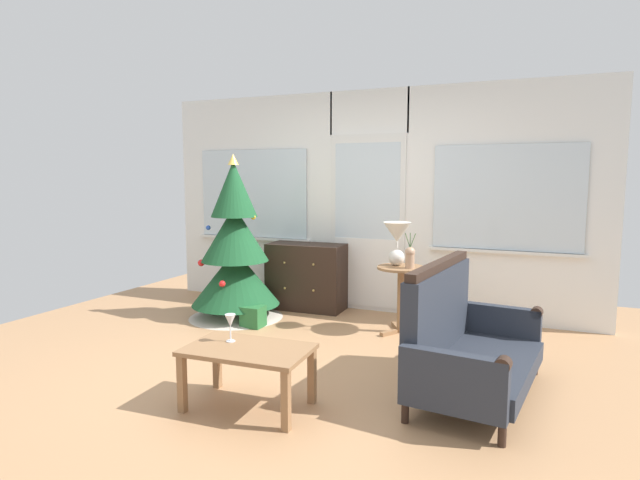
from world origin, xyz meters
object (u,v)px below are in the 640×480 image
(side_table, at_px, (401,286))
(wine_glass, at_px, (230,322))
(dresser_cabinet, at_px, (306,276))
(settee_sofa, at_px, (464,343))
(table_lamp, at_px, (397,238))
(gift_box, at_px, (253,316))
(coffee_table, at_px, (248,357))
(christmas_tree, at_px, (235,256))
(flower_vase, at_px, (410,256))

(side_table, xyz_separation_m, wine_glass, (-0.68, -2.05, 0.08))
(dresser_cabinet, height_order, settee_sofa, settee_sofa)
(table_lamp, bearing_deg, side_table, -33.69)
(gift_box, bearing_deg, coffee_table, -60.26)
(christmas_tree, xyz_separation_m, gift_box, (0.37, -0.25, -0.58))
(christmas_tree, relative_size, gift_box, 8.23)
(wine_glass, bearing_deg, dresser_cabinet, 103.17)
(coffee_table, xyz_separation_m, wine_glass, (-0.18, 0.06, 0.21))
(coffee_table, bearing_deg, table_lamp, 78.46)
(table_lamp, xyz_separation_m, wine_glass, (-0.62, -2.09, -0.39))
(wine_glass, xyz_separation_m, gift_box, (-0.79, 1.63, -0.45))
(settee_sofa, bearing_deg, gift_box, 159.17)
(side_table, xyz_separation_m, flower_vase, (0.10, -0.06, 0.31))
(settee_sofa, bearing_deg, side_table, 122.00)
(dresser_cabinet, distance_m, wine_glass, 2.61)
(christmas_tree, distance_m, flower_vase, 1.94)
(christmas_tree, xyz_separation_m, coffee_table, (1.34, -1.94, -0.33))
(wine_glass, height_order, gift_box, wine_glass)
(settee_sofa, distance_m, wine_glass, 1.68)
(flower_vase, bearing_deg, coffee_table, -106.28)
(settee_sofa, distance_m, flower_vase, 1.48)
(settee_sofa, height_order, table_lamp, table_lamp)
(coffee_table, bearing_deg, side_table, 76.70)
(settee_sofa, bearing_deg, wine_glass, -152.74)
(side_table, relative_size, gift_box, 3.06)
(settee_sofa, relative_size, flower_vase, 4.25)
(dresser_cabinet, height_order, coffee_table, dresser_cabinet)
(dresser_cabinet, height_order, table_lamp, table_lamp)
(dresser_cabinet, height_order, gift_box, dresser_cabinet)
(side_table, xyz_separation_m, coffee_table, (-0.50, -2.12, -0.12))
(flower_vase, height_order, gift_box, flower_vase)
(table_lamp, distance_m, wine_glass, 2.22)
(christmas_tree, bearing_deg, settee_sofa, -22.89)
(side_table, distance_m, flower_vase, 0.33)
(table_lamp, bearing_deg, dresser_cabinet, 159.92)
(coffee_table, bearing_deg, flower_vase, 73.72)
(coffee_table, height_order, gift_box, coffee_table)
(side_table, xyz_separation_m, table_lamp, (-0.06, 0.04, 0.48))
(dresser_cabinet, xyz_separation_m, wine_glass, (0.59, -2.54, 0.17))
(flower_vase, relative_size, wine_glass, 1.79)
(wine_glass, bearing_deg, christmas_tree, 121.65)
(table_lamp, bearing_deg, gift_box, -161.76)
(christmas_tree, height_order, settee_sofa, christmas_tree)
(dresser_cabinet, height_order, flower_vase, flower_vase)
(christmas_tree, distance_m, coffee_table, 2.38)
(coffee_table, bearing_deg, christmas_tree, 124.50)
(christmas_tree, distance_m, settee_sofa, 2.88)
(side_table, bearing_deg, wine_glass, -108.27)
(gift_box, bearing_deg, christmas_tree, 145.80)
(flower_vase, bearing_deg, gift_box, -166.93)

